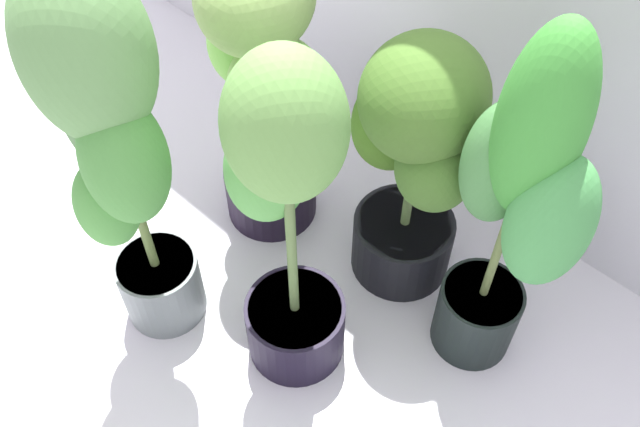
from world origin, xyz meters
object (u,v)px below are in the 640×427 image
potted_plant_back_right (516,209)px  potted_plant_back_left (262,73)px  potted_plant_front_left (113,143)px  potted_plant_center (286,215)px  potted_plant_back_center (414,152)px

potted_plant_back_right → potted_plant_back_left: (-0.70, -0.05, -0.01)m
potted_plant_back_left → potted_plant_front_left: size_ratio=0.83×
potted_plant_back_right → potted_plant_front_left: 0.83m
potted_plant_back_left → potted_plant_center: potted_plant_center is taller
potted_plant_back_left → potted_plant_center: size_ratio=0.92×
potted_plant_back_left → potted_plant_back_center: (0.40, 0.11, -0.08)m
potted_plant_back_right → potted_plant_front_left: (-0.66, -0.49, 0.10)m
potted_plant_back_left → potted_plant_center: 0.46m
potted_plant_center → potted_plant_back_center: (0.04, 0.39, -0.07)m
potted_plant_back_right → potted_plant_front_left: bearing=-143.5°
potted_plant_back_center → potted_plant_front_left: size_ratio=0.73×
potted_plant_center → potted_plant_front_left: 0.38m
potted_plant_back_center → potted_plant_front_left: 0.69m
potted_plant_back_center → potted_plant_back_left: bearing=-165.0°
potted_plant_back_right → potted_plant_back_center: potted_plant_back_right is taller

